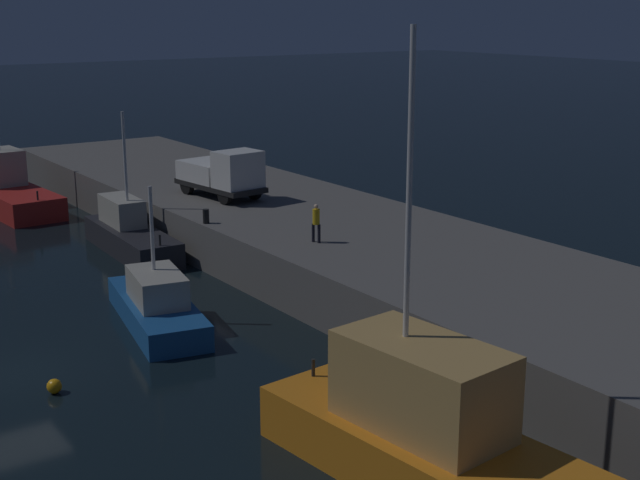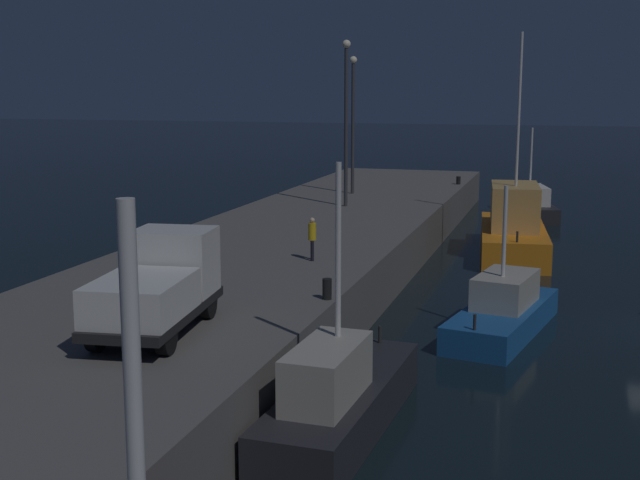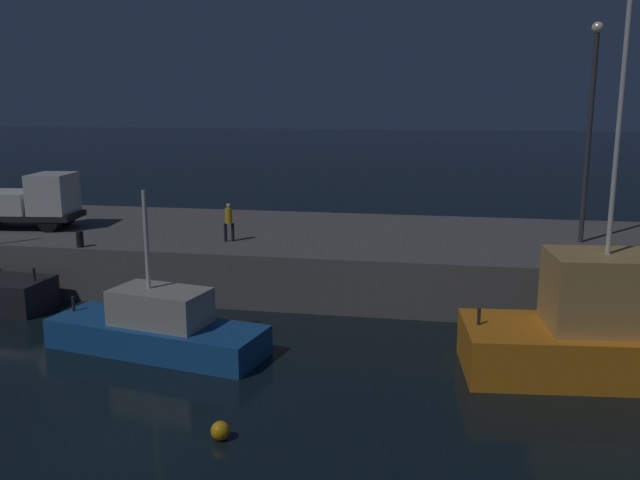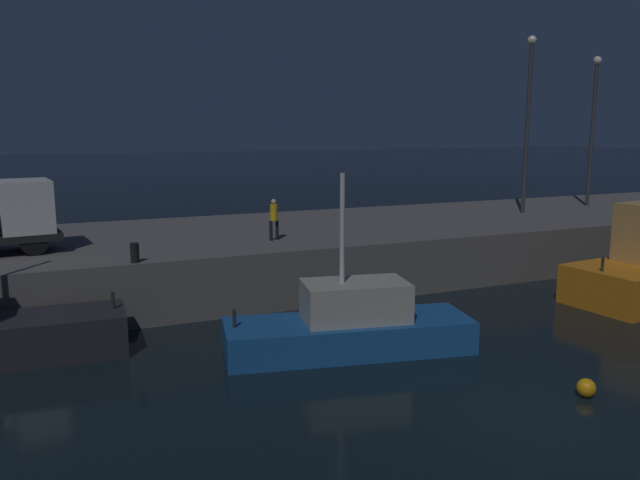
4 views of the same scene
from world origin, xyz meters
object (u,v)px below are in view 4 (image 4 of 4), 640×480
Objects in this scene: fishing_boat_orange at (350,326)px; lamp_post_east at (593,120)px; bollard_west at (135,253)px; lamp_post_west at (528,112)px; dockworker at (274,217)px; mooring_buoy_near at (586,388)px.

fishing_boat_orange is 23.00m from lamp_post_east.
bollard_west is at bearing -167.43° from lamp_post_east.
lamp_post_west reaches higher than dockworker.
fishing_boat_orange reaches higher than bollard_west.
fishing_boat_orange is 11.65× the size of bollard_west.
dockworker is 2.50× the size of bollard_west.
lamp_post_east is at bearing 10.02° from dockworker.
bollard_west is (-5.43, -2.12, -0.58)m from dockworker.
bollard_west is at bearing -158.73° from dockworker.
lamp_post_east is at bearing 44.31° from mooring_buoy_near.
fishing_boat_orange is 4.66× the size of dockworker.
dockworker is (0.16, 6.93, 2.26)m from fishing_boat_orange.
fishing_boat_orange is at bearing 126.44° from mooring_buoy_near.
dockworker is at bearing 88.66° from fishing_boat_orange.
dockworker is (-3.61, 12.04, 2.79)m from mooring_buoy_near.
lamp_post_east reaches higher than mooring_buoy_near.
dockworker is at bearing -170.15° from lamp_post_west.
fishing_boat_orange is 7.34m from bollard_west.
fishing_boat_orange is 6.37m from mooring_buoy_near.
fishing_boat_orange reaches higher than dockworker.
mooring_buoy_near is 0.72× the size of bollard_west.
bollard_west is (-5.27, 4.82, 1.68)m from fishing_boat_orange.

